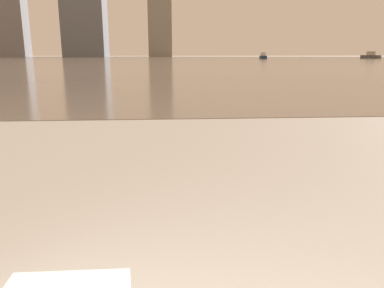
{
  "coord_description": "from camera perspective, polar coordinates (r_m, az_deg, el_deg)",
  "views": [
    {
      "loc": [
        -0.07,
        0.16,
        1.2
      ],
      "look_at": [
        0.09,
        2.48,
        0.63
      ],
      "focal_mm": 35.0,
      "sensor_mm": 36.0,
      "label": 1
    }
  ],
  "objects": [
    {
      "name": "harbor_boat_2",
      "position": [
        90.81,
        25.58,
        12.01
      ],
      "size": [
        3.22,
        4.09,
        1.49
      ],
      "color": "#4C4C51",
      "rests_on": "harbor_water"
    },
    {
      "name": "harbor_boat_0",
      "position": [
        78.51,
        10.78,
        12.96
      ],
      "size": [
        1.65,
        3.57,
        1.29
      ],
      "color": "navy",
      "rests_on": "harbor_water"
    },
    {
      "name": "skyline_tower_1",
      "position": [
        120.67,
        -16.08,
        18.58
      ],
      "size": [
        11.95,
        10.82,
        24.91
      ],
      "color": "slate",
      "rests_on": "ground_plane"
    },
    {
      "name": "harbor_water",
      "position": [
        61.85,
        -4.08,
        12.59
      ],
      "size": [
        180.0,
        110.0,
        0.01
      ],
      "color": "gray",
      "rests_on": "ground_plane"
    }
  ]
}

